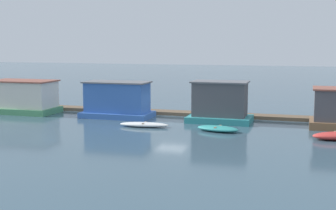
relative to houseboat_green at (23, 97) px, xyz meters
name	(u,v)px	position (x,y,z in m)	size (l,w,h in m)	color
ground_plane	(171,120)	(14.40, 0.08, -1.47)	(200.00, 200.00, 0.00)	#385160
dock_walkway	(181,113)	(14.40, 3.07, -1.32)	(59.60, 1.64, 0.30)	brown
houseboat_green	(23,97)	(0.00, 0.00, 0.00)	(6.29, 3.56, 3.06)	#4C9360
houseboat_blue	(117,100)	(9.44, 0.09, 0.02)	(6.15, 3.23, 3.15)	#3866B7
houseboat_teal	(220,103)	(18.53, 0.21, 0.09)	(5.23, 3.32, 3.39)	teal
dinghy_white	(144,125)	(13.33, -3.78, -1.29)	(3.97, 1.40, 0.37)	white
dinghy_teal	(218,129)	(19.17, -3.94, -1.27)	(3.42, 2.06, 0.41)	teal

